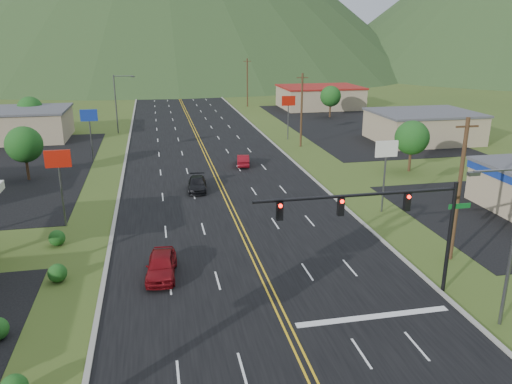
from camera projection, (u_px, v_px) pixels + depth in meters
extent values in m
cylinder|color=black|center=(449.00, 238.00, 29.77)|extent=(0.24, 0.24, 7.00)
cylinder|color=black|center=(358.00, 195.00, 27.67)|extent=(12.00, 0.18, 0.18)
cube|color=#0C591E|center=(460.00, 206.00, 29.24)|extent=(1.40, 0.06, 0.30)
cube|color=black|center=(407.00, 202.00, 28.43)|extent=(0.35, 0.28, 1.05)
sphere|color=#FF0C05|center=(409.00, 197.00, 28.16)|extent=(0.22, 0.22, 0.22)
cube|color=black|center=(341.00, 206.00, 27.66)|extent=(0.35, 0.28, 1.05)
sphere|color=#FF0C05|center=(342.00, 202.00, 27.39)|extent=(0.22, 0.22, 0.22)
cube|color=black|center=(280.00, 211.00, 26.99)|extent=(0.35, 0.28, 1.05)
sphere|color=#FF0C05|center=(281.00, 206.00, 26.72)|extent=(0.22, 0.22, 0.22)
cylinder|color=#59595E|center=(512.00, 248.00, 25.93)|extent=(0.20, 0.20, 9.00)
cylinder|color=#59595E|center=(500.00, 170.00, 24.34)|extent=(2.88, 0.12, 0.12)
cube|color=#59595E|center=(474.00, 174.00, 24.09)|extent=(0.60, 0.25, 0.18)
cylinder|color=#59595E|center=(116.00, 105.00, 77.36)|extent=(0.20, 0.20, 9.00)
cylinder|color=#59595E|center=(123.00, 76.00, 76.32)|extent=(2.88, 0.12, 0.12)
cube|color=#59595E|center=(133.00, 77.00, 76.63)|extent=(0.60, 0.25, 0.18)
cube|color=tan|center=(4.00, 126.00, 73.16)|extent=(18.00, 11.00, 4.20)
cube|color=#4C4C51|center=(2.00, 111.00, 72.47)|extent=(18.40, 11.40, 0.30)
cube|color=tan|center=(423.00, 127.00, 72.59)|extent=(14.00, 11.00, 4.00)
cube|color=#4C4C51|center=(425.00, 113.00, 71.93)|extent=(14.40, 11.40, 0.30)
cube|color=tan|center=(320.00, 98.00, 104.43)|extent=(16.00, 12.00, 4.20)
cube|color=maroon|center=(320.00, 87.00, 103.74)|extent=(16.40, 12.40, 0.30)
cylinder|color=#59595E|center=(63.00, 197.00, 40.29)|extent=(0.16, 0.16, 5.00)
cube|color=#A81609|center=(58.00, 159.00, 39.31)|extent=(2.00, 0.18, 1.40)
cylinder|color=#59595E|center=(91.00, 141.00, 60.81)|extent=(0.16, 0.16, 5.00)
cube|color=navy|center=(89.00, 115.00, 59.83)|extent=(2.00, 0.18, 1.40)
cylinder|color=#59595E|center=(384.00, 185.00, 43.61)|extent=(0.16, 0.16, 5.00)
cube|color=white|center=(387.00, 149.00, 42.63)|extent=(2.00, 0.18, 1.40)
cylinder|color=#59595E|center=(288.00, 123.00, 73.45)|extent=(0.16, 0.16, 5.00)
cube|color=#A81609|center=(289.00, 101.00, 72.47)|extent=(2.00, 0.18, 1.40)
cylinder|color=#382314|center=(27.00, 166.00, 53.43)|extent=(0.30, 0.30, 3.00)
sphere|color=#16501B|center=(24.00, 144.00, 52.70)|extent=(3.84, 3.84, 3.84)
cylinder|color=#382314|center=(32.00, 124.00, 77.65)|extent=(0.30, 0.30, 3.00)
sphere|color=#16501B|center=(30.00, 109.00, 76.91)|extent=(3.84, 3.84, 3.84)
cylinder|color=#382314|center=(410.00, 158.00, 56.84)|extent=(0.30, 0.30, 3.00)
sphere|color=#16501B|center=(412.00, 138.00, 56.10)|extent=(3.84, 3.84, 3.84)
cylinder|color=#382314|center=(330.00, 109.00, 93.04)|extent=(0.30, 0.30, 3.00)
sphere|color=#16501B|center=(331.00, 96.00, 92.30)|extent=(3.84, 3.84, 3.84)
cylinder|color=#382314|center=(459.00, 191.00, 33.62)|extent=(0.28, 0.28, 10.00)
cube|color=#382314|center=(467.00, 126.00, 32.27)|extent=(1.60, 0.12, 0.12)
cylinder|color=#382314|center=(302.00, 111.00, 68.12)|extent=(0.28, 0.28, 10.00)
cube|color=#382314|center=(302.00, 78.00, 66.77)|extent=(1.60, 0.12, 0.12)
cylinder|color=#382314|center=(247.00, 83.00, 105.42)|extent=(0.28, 0.28, 10.00)
cube|color=#382314|center=(247.00, 61.00, 104.07)|extent=(1.60, 0.12, 0.12)
cylinder|color=#382314|center=(221.00, 70.00, 142.72)|extent=(0.28, 0.28, 10.00)
cube|color=#382314|center=(221.00, 54.00, 141.37)|extent=(1.60, 0.12, 0.12)
imported|color=maroon|center=(161.00, 266.00, 32.33)|extent=(2.29, 4.78, 1.58)
imported|color=black|center=(197.00, 185.00, 50.02)|extent=(2.21, 4.58, 1.29)
imported|color=maroon|center=(243.00, 160.00, 59.42)|extent=(2.03, 4.20, 1.33)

